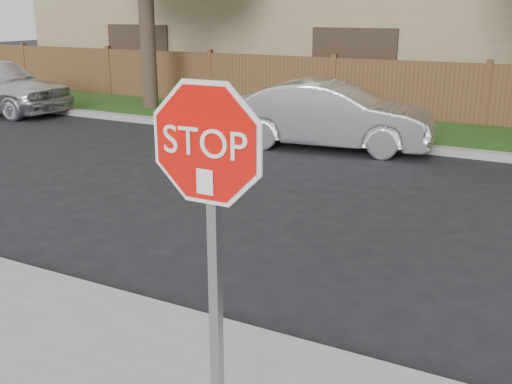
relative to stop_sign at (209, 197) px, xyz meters
The scene contains 6 objects.
ground 2.36m from the stop_sign, 94.87° to the left, with size 90.00×90.00×0.00m, color black.
far_curb 9.79m from the stop_sign, 90.75° to the left, with size 70.00×0.30×0.15m, color gray.
grass_strip 11.42m from the stop_sign, 90.64° to the left, with size 70.00×3.00×0.12m, color #1E4714.
fence 12.92m from the stop_sign, 90.56° to the left, with size 70.00×0.12×1.60m, color #55351E.
stop_sign is the anchor object (origin of this frame).
sedan_left 9.55m from the stop_sign, 106.74° to the left, with size 1.50×4.30×1.42m, color silver.
Camera 1 is at (1.93, -4.29, 2.88)m, focal length 42.00 mm.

